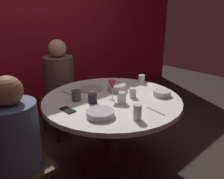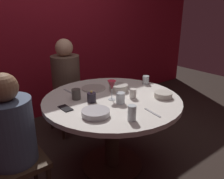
# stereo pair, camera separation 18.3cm
# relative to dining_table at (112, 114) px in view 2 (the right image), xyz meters

# --- Properties ---
(ground_plane) EXTENTS (8.00, 8.00, 0.00)m
(ground_plane) POSITION_rel_dining_table_xyz_m (0.00, 0.00, -0.57)
(ground_plane) COLOR #2D231E
(back_wall) EXTENTS (6.00, 0.10, 2.60)m
(back_wall) POSITION_rel_dining_table_xyz_m (0.00, 1.56, 0.73)
(back_wall) COLOR maroon
(back_wall) RESTS_ON ground
(dining_table) EXTENTS (1.25, 1.25, 0.74)m
(dining_table) POSITION_rel_dining_table_xyz_m (0.00, 0.00, 0.00)
(dining_table) COLOR silver
(dining_table) RESTS_ON ground
(seated_diner_left) EXTENTS (0.40, 0.40, 1.12)m
(seated_diner_left) POSITION_rel_dining_table_xyz_m (-0.88, 0.00, 0.13)
(seated_diner_left) COLOR #3F2D1E
(seated_diner_left) RESTS_ON ground
(seated_diner_back) EXTENTS (0.40, 0.40, 1.18)m
(seated_diner_back) POSITION_rel_dining_table_xyz_m (0.00, 0.92, 0.16)
(seated_diner_back) COLOR #3F2D1E
(seated_diner_back) RESTS_ON ground
(candle_holder) EXTENTS (0.08, 0.08, 0.10)m
(candle_holder) POSITION_rel_dining_table_xyz_m (-0.20, 0.03, 0.21)
(candle_holder) COLOR black
(candle_holder) RESTS_ON dining_table
(wine_glass) EXTENTS (0.08, 0.08, 0.18)m
(wine_glass) POSITION_rel_dining_table_xyz_m (-0.03, -0.03, 0.29)
(wine_glass) COLOR silver
(wine_glass) RESTS_ON dining_table
(dinner_plate) EXTENTS (0.24, 0.24, 0.01)m
(dinner_plate) POSITION_rel_dining_table_xyz_m (0.00, 0.31, 0.17)
(dinner_plate) COLOR #B2ADA3
(dinner_plate) RESTS_ON dining_table
(cell_phone) EXTENTS (0.08, 0.14, 0.01)m
(cell_phone) POSITION_rel_dining_table_xyz_m (-0.44, 0.04, 0.17)
(cell_phone) COLOR black
(cell_phone) RESTS_ON dining_table
(bowl_serving_large) EXTENTS (0.22, 0.22, 0.05)m
(bowl_serving_large) POSITION_rel_dining_table_xyz_m (-0.32, -0.21, 0.19)
(bowl_serving_large) COLOR #B7B7BC
(bowl_serving_large) RESTS_ON dining_table
(bowl_salad_center) EXTENTS (0.18, 0.18, 0.06)m
(bowl_salad_center) POSITION_rel_dining_table_xyz_m (0.16, 0.11, 0.20)
(bowl_salad_center) COLOR #B2ADA3
(bowl_salad_center) RESTS_ON dining_table
(bowl_small_white) EXTENTS (0.16, 0.16, 0.05)m
(bowl_small_white) POSITION_rel_dining_table_xyz_m (0.38, -0.27, 0.19)
(bowl_small_white) COLOR beige
(bowl_small_white) RESTS_ON dining_table
(cup_near_candle) EXTENTS (0.08, 0.08, 0.10)m
(cup_near_candle) POSITION_rel_dining_table_xyz_m (-0.02, -0.14, 0.21)
(cup_near_candle) COLOR silver
(cup_near_candle) RESTS_ON dining_table
(cup_by_left_diner) EXTENTS (0.06, 0.06, 0.12)m
(cup_by_left_diner) POSITION_rel_dining_table_xyz_m (-0.15, -0.43, 0.22)
(cup_by_left_diner) COLOR silver
(cup_by_left_diner) RESTS_ON dining_table
(cup_by_right_diner) EXTENTS (0.07, 0.07, 0.09)m
(cup_by_right_diner) POSITION_rel_dining_table_xyz_m (0.53, 0.10, 0.21)
(cup_by_right_diner) COLOR silver
(cup_by_right_diner) RESTS_ON dining_table
(cup_center_front) EXTENTS (0.08, 0.08, 0.09)m
(cup_center_front) POSITION_rel_dining_table_xyz_m (-0.27, 0.17, 0.21)
(cup_center_front) COLOR #4C4742
(cup_center_front) RESTS_ON dining_table
(cup_far_edge) EXTENTS (0.06, 0.06, 0.09)m
(cup_far_edge) POSITION_rel_dining_table_xyz_m (0.15, -0.12, 0.21)
(cup_far_edge) COLOR silver
(cup_far_edge) RESTS_ON dining_table
(fork_near_plate) EXTENTS (0.04, 0.18, 0.01)m
(fork_near_plate) POSITION_rel_dining_table_xyz_m (0.06, -0.44, 0.17)
(fork_near_plate) COLOR #B7B7BC
(fork_near_plate) RESTS_ON dining_table
(knife_near_plate) EXTENTS (0.03, 0.18, 0.01)m
(knife_near_plate) POSITION_rel_dining_table_xyz_m (-0.24, 0.38, 0.17)
(knife_near_plate) COLOR #B7B7BC
(knife_near_plate) RESTS_ON dining_table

